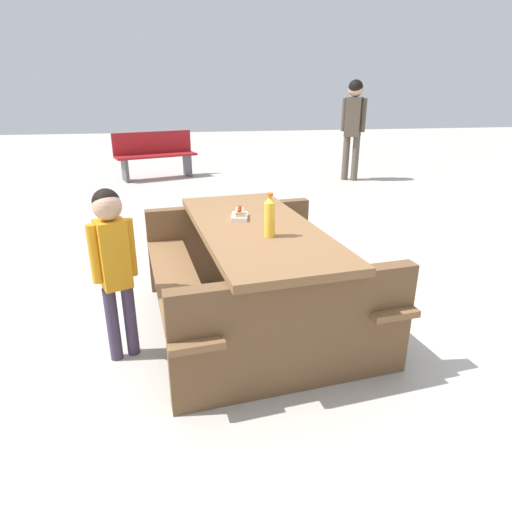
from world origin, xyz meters
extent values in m
plane|color=#B7B2A8|center=(0.00, 0.00, 0.00)|extent=(30.00, 30.00, 0.00)
cube|color=brown|center=(0.00, 0.00, 0.72)|extent=(1.88, 0.97, 0.05)
cube|color=brown|center=(-0.07, 0.56, 0.43)|extent=(1.82, 0.50, 0.04)
cube|color=brown|center=(0.07, -0.56, 0.43)|extent=(1.82, 0.50, 0.04)
cube|color=brown|center=(0.77, 0.09, 0.35)|extent=(0.27, 1.40, 0.70)
cube|color=brown|center=(-0.77, -0.09, 0.35)|extent=(0.27, 1.40, 0.70)
cylinder|color=yellow|center=(-0.25, -0.04, 0.86)|extent=(0.07, 0.07, 0.22)
cone|color=yellow|center=(-0.25, -0.04, 0.99)|extent=(0.06, 0.06, 0.04)
cylinder|color=orange|center=(-0.25, -0.04, 1.02)|extent=(0.04, 0.04, 0.02)
cube|color=white|center=(0.17, 0.09, 0.77)|extent=(0.20, 0.14, 0.03)
cube|color=#D8B272|center=(0.17, 0.09, 0.80)|extent=(0.16, 0.08, 0.04)
cylinder|color=maroon|center=(0.17, 0.09, 0.82)|extent=(0.14, 0.05, 0.03)
ellipsoid|color=maroon|center=(0.17, 0.09, 0.83)|extent=(0.07, 0.03, 0.01)
cylinder|color=#3F334C|center=(-0.26, 0.85, 0.25)|extent=(0.08, 0.08, 0.49)
cylinder|color=#3F334C|center=(-0.30, 0.95, 0.25)|extent=(0.08, 0.08, 0.49)
cube|color=orange|center=(-0.28, 0.90, 0.70)|extent=(0.21, 0.21, 0.42)
cylinder|color=orange|center=(-0.24, 0.81, 0.72)|extent=(0.06, 0.06, 0.35)
cylinder|color=orange|center=(-0.32, 1.00, 0.72)|extent=(0.06, 0.06, 0.35)
sphere|color=tan|center=(-0.28, 0.90, 0.99)|extent=(0.16, 0.16, 0.16)
sphere|color=black|center=(-0.27, 0.91, 1.01)|extent=(0.16, 0.16, 0.16)
cube|color=maroon|center=(5.71, 0.94, 0.43)|extent=(0.86, 1.55, 0.04)
cube|color=maroon|center=(5.88, 1.00, 0.65)|extent=(0.52, 1.43, 0.40)
cube|color=#4C4C51|center=(5.52, 1.51, 0.21)|extent=(0.36, 0.17, 0.41)
cube|color=#4C4C51|center=(5.91, 0.37, 0.21)|extent=(0.36, 0.17, 0.41)
cylinder|color=brown|center=(5.02, -2.54, 0.40)|extent=(0.12, 0.12, 0.79)
cylinder|color=brown|center=(4.93, -2.69, 0.40)|extent=(0.12, 0.12, 0.79)
cube|color=#4C3F33|center=(4.97, -2.61, 1.13)|extent=(0.35, 0.36, 0.67)
cylinder|color=#4C3F33|center=(5.06, -2.47, 1.16)|extent=(0.10, 0.10, 0.57)
cylinder|color=#4C3F33|center=(4.88, -2.75, 1.16)|extent=(0.10, 0.10, 0.57)
sphere|color=tan|center=(4.97, -2.61, 1.60)|extent=(0.26, 0.26, 0.26)
sphere|color=black|center=(4.96, -2.60, 1.63)|extent=(0.25, 0.25, 0.25)
camera|label=1|loc=(-2.79, 0.47, 1.62)|focal=30.59mm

